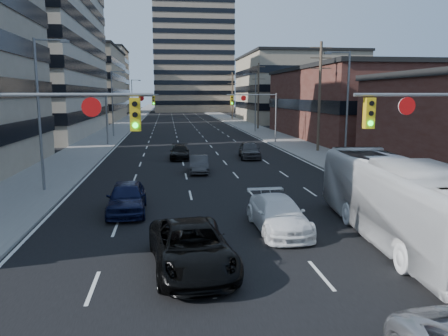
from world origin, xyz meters
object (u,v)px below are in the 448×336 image
white_van (278,214)px  transit_bus (400,201)px  sedan_blue (127,197)px  black_pickup (191,247)px

white_van → transit_bus: transit_bus is taller
transit_bus → white_van: bearing=160.2°
transit_bus → sedan_blue: size_ratio=2.60×
black_pickup → transit_bus: size_ratio=0.46×
white_van → transit_bus: (4.40, -1.98, 0.94)m
black_pickup → white_van: 5.43m
white_van → transit_bus: bearing=-25.7°
white_van → transit_bus: size_ratio=0.42×
sedan_blue → transit_bus: bearing=-29.0°
black_pickup → sedan_blue: bearing=104.8°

